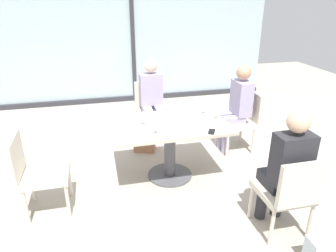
{
  "coord_description": "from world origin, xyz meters",
  "views": [
    {
      "loc": [
        -0.82,
        -3.3,
        2.15
      ],
      "look_at": [
        0.0,
        0.1,
        0.65
      ],
      "focal_mm": 33.06,
      "sensor_mm": 36.0,
      "label": 1
    }
  ],
  "objects": [
    {
      "name": "handbag_1",
      "position": [
        -0.2,
        0.75,
        0.14
      ],
      "size": [
        0.34,
        0.25,
        0.28
      ],
      "primitive_type": "cube",
      "rotation": [
        0.0,
        0.0,
        -0.35
      ],
      "color": "#A3704C",
      "rests_on": "ground_plane"
    },
    {
      "name": "wine_glass_0",
      "position": [
        0.61,
        -0.01,
        0.86
      ],
      "size": [
        0.07,
        0.07,
        0.18
      ],
      "color": "silver",
      "rests_on": "dining_table_main"
    },
    {
      "name": "ground_plane",
      "position": [
        0.0,
        0.0,
        0.0
      ],
      "size": [
        12.0,
        12.0,
        0.0
      ],
      "primitive_type": "plane",
      "color": "#A89E8E"
    },
    {
      "name": "chair_near_window",
      "position": [
        0.0,
        1.27,
        0.5
      ],
      "size": [
        0.46,
        0.51,
        0.87
      ],
      "color": "beige",
      "rests_on": "ground_plane"
    },
    {
      "name": "dining_table_main",
      "position": [
        0.0,
        0.0,
        0.55
      ],
      "size": [
        1.36,
        0.9,
        0.73
      ],
      "color": "#BCB29E",
      "rests_on": "ground_plane"
    },
    {
      "name": "handbag_0",
      "position": [
        0.93,
        -1.68,
        0.14
      ],
      "size": [
        0.31,
        0.18,
        0.28
      ],
      "primitive_type": "cube",
      "rotation": [
        0.0,
        0.0,
        -0.05
      ],
      "color": "silver",
      "rests_on": "ground_plane"
    },
    {
      "name": "wine_glass_1",
      "position": [
        -0.31,
        0.0,
        0.86
      ],
      "size": [
        0.07,
        0.07,
        0.18
      ],
      "color": "silver",
      "rests_on": "dining_table_main"
    },
    {
      "name": "person_far_right",
      "position": [
        1.1,
        0.5,
        0.7
      ],
      "size": [
        0.39,
        0.34,
        1.26
      ],
      "color": "#9E93B7",
      "rests_on": "ground_plane"
    },
    {
      "name": "person_near_window",
      "position": [
        -0.0,
        1.16,
        0.7
      ],
      "size": [
        0.34,
        0.39,
        1.26
      ],
      "color": "#9E93B7",
      "rests_on": "ground_plane"
    },
    {
      "name": "window_wall_backdrop",
      "position": [
        0.0,
        3.2,
        1.21
      ],
      "size": [
        5.77,
        0.1,
        2.7
      ],
      "color": "#A2B7BC",
      "rests_on": "ground_plane"
    },
    {
      "name": "chair_side_end",
      "position": [
        -1.51,
        -0.33,
        0.5
      ],
      "size": [
        0.5,
        0.46,
        0.87
      ],
      "color": "beige",
      "rests_on": "ground_plane"
    },
    {
      "name": "coffee_cup",
      "position": [
        -0.07,
        0.19,
        0.78
      ],
      "size": [
        0.08,
        0.08,
        0.09
      ],
      "primitive_type": "cylinder",
      "color": "white",
      "rests_on": "dining_table_main"
    },
    {
      "name": "chair_front_right",
      "position": [
        0.81,
        -1.27,
        0.5
      ],
      "size": [
        0.46,
        0.5,
        0.87
      ],
      "color": "beige",
      "rests_on": "ground_plane"
    },
    {
      "name": "wine_glass_2",
      "position": [
        0.51,
        0.18,
        0.86
      ],
      "size": [
        0.07,
        0.07,
        0.18
      ],
      "color": "silver",
      "rests_on": "dining_table_main"
    },
    {
      "name": "chair_far_right",
      "position": [
        1.21,
        0.5,
        0.5
      ],
      "size": [
        0.5,
        0.46,
        0.87
      ],
      "color": "beige",
      "rests_on": "ground_plane"
    },
    {
      "name": "wine_glass_3",
      "position": [
        -0.21,
        -0.28,
        0.86
      ],
      "size": [
        0.07,
        0.07,
        0.18
      ],
      "color": "silver",
      "rests_on": "dining_table_main"
    },
    {
      "name": "person_front_right",
      "position": [
        0.81,
        -1.16,
        0.7
      ],
      "size": [
        0.34,
        0.39,
        1.26
      ],
      "color": "#28282D",
      "rests_on": "ground_plane"
    },
    {
      "name": "cell_phone_on_table",
      "position": [
        0.39,
        -0.36,
        0.73
      ],
      "size": [
        0.13,
        0.16,
        0.01
      ],
      "primitive_type": "cube",
      "rotation": [
        0.0,
        0.0,
        -0.48
      ],
      "color": "black",
      "rests_on": "dining_table_main"
    }
  ]
}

